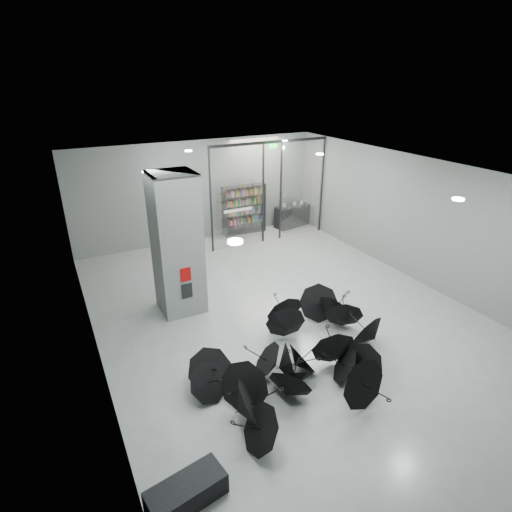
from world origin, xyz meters
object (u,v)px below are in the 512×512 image
bench (187,492)px  umbrella_cluster (300,360)px  column (177,245)px  bookshelf (244,210)px  shop_counter (292,216)px

bench → umbrella_cluster: bearing=19.8°
column → bench: (-1.82, -5.83, -1.80)m
bookshelf → shop_counter: 2.34m
column → bookshelf: column is taller
shop_counter → bench: bearing=-139.3°
column → bookshelf: (4.38, 4.75, -0.96)m
bookshelf → column: bearing=-130.0°
bookshelf → umbrella_cluster: bearing=-105.4°
column → bench: bearing=-107.4°
bookshelf → shop_counter: bookshelf is taller
bookshelf → bench: bearing=-117.7°
bench → bookshelf: size_ratio=0.61×
column → bookshelf: bearing=47.3°
bench → column: bearing=63.4°
column → bench: column is taller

